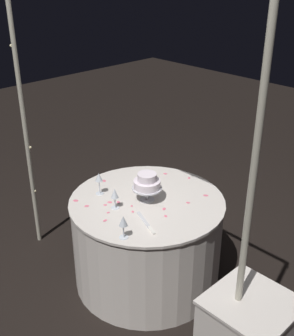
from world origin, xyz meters
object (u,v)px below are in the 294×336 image
wine_glass_0 (115,194)px  wine_glass_1 (123,222)px  cake_knife (147,224)px  decorative_arch (105,107)px  wine_glass_2 (99,179)px  tiered_cake (147,183)px  main_table (147,240)px

wine_glass_0 → wine_glass_1: wine_glass_1 is taller
wine_glass_0 → cake_knife: (-0.31, -0.02, -0.11)m
decorative_arch → wine_glass_2: 0.76m
tiered_cake → wine_glass_0: bearing=72.1°
main_table → wine_glass_0: wine_glass_0 is taller
cake_knife → decorative_arch: bearing=28.5°
decorative_arch → main_table: 1.21m
cake_knife → tiered_cake: bearing=-44.6°
tiered_cake → cake_knife: size_ratio=0.78×
tiered_cake → cake_knife: tiered_cake is taller
main_table → wine_glass_1: bearing=118.5°
decorative_arch → main_table: (-0.00, -0.35, -1.16)m
wine_glass_1 → wine_glass_2: bearing=-23.8°
decorative_arch → wine_glass_2: decorative_arch is taller
decorative_arch → wine_glass_0: size_ratio=14.60×
cake_knife → main_table: bearing=-44.0°
main_table → wine_glass_2: 0.62m
main_table → wine_glass_0: bearing=72.0°
tiered_cake → wine_glass_2: 0.38m
tiered_cake → wine_glass_0: (0.08, 0.25, -0.03)m
wine_glass_1 → wine_glass_2: wine_glass_2 is taller
wine_glass_1 → main_table: bearing=-61.5°
main_table → wine_glass_2: size_ratio=6.64×
wine_glass_1 → wine_glass_2: 0.61m
tiered_cake → wine_glass_1: bearing=118.2°
wine_glass_0 → wine_glass_2: 0.25m
decorative_arch → cake_knife: size_ratio=8.28×
wine_glass_2 → cake_knife: 0.57m
decorative_arch → main_table: size_ratio=2.02×
decorative_arch → wine_glass_2: size_ratio=13.40×
decorative_arch → wine_glass_0: bearing=-54.5°
main_table → wine_glass_2: wine_glass_2 is taller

